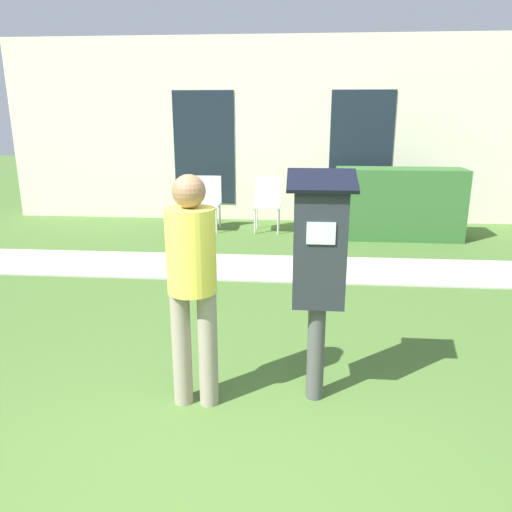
# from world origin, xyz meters

# --- Properties ---
(sidewalk) EXTENTS (12.00, 1.10, 0.02)m
(sidewalk) POSITION_xyz_m (0.00, 4.15, 0.01)
(sidewalk) COLOR #B7B2A8
(sidewalk) RESTS_ON ground
(building_facade) EXTENTS (10.00, 0.26, 3.20)m
(building_facade) POSITION_xyz_m (0.00, 7.25, 1.60)
(building_facade) COLOR beige
(building_facade) RESTS_ON ground
(parking_meter) EXTENTS (0.44, 0.31, 1.59)m
(parking_meter) POSITION_xyz_m (0.47, 1.19, 1.02)
(parking_meter) COLOR #4C4C4C
(parking_meter) RESTS_ON ground
(person_standing) EXTENTS (0.32, 0.32, 1.58)m
(person_standing) POSITION_xyz_m (-0.35, 1.05, 0.93)
(person_standing) COLOR gray
(person_standing) RESTS_ON ground
(outdoor_chair_left) EXTENTS (0.44, 0.44, 0.90)m
(outdoor_chair_left) POSITION_xyz_m (-1.21, 6.28, 0.53)
(outdoor_chair_left) COLOR silver
(outdoor_chair_left) RESTS_ON ground
(outdoor_chair_middle) EXTENTS (0.44, 0.44, 0.90)m
(outdoor_chair_middle) POSITION_xyz_m (-0.19, 6.30, 0.53)
(outdoor_chair_middle) COLOR silver
(outdoor_chair_middle) RESTS_ON ground
(hedge_row) EXTENTS (1.95, 0.60, 1.10)m
(hedge_row) POSITION_xyz_m (1.89, 5.93, 0.55)
(hedge_row) COLOR #33662D
(hedge_row) RESTS_ON ground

